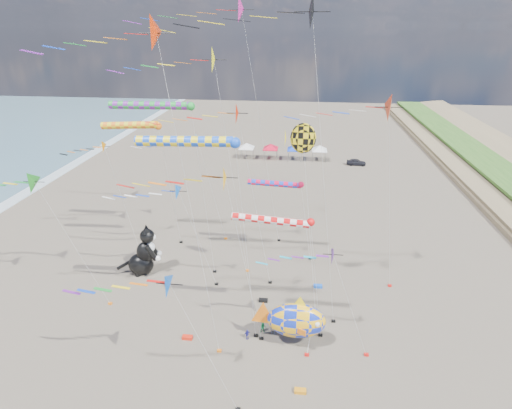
{
  "coord_description": "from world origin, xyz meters",
  "views": [
    {
      "loc": [
        4.98,
        -19.7,
        25.45
      ],
      "look_at": [
        1.39,
        12.0,
        11.13
      ],
      "focal_mm": 28.0,
      "sensor_mm": 36.0,
      "label": 1
    }
  ],
  "objects_px": {
    "child_green": "(263,327)",
    "parked_car": "(356,162)",
    "child_blue": "(247,334)",
    "fish_inflatable": "(296,320)",
    "person_adult": "(273,326)",
    "cat_inflatable": "(142,250)"
  },
  "relations": [
    {
      "from": "fish_inflatable",
      "to": "person_adult",
      "type": "bearing_deg",
      "value": 145.4
    },
    {
      "from": "child_green",
      "to": "parked_car",
      "type": "xyz_separation_m",
      "value": [
        13.86,
        49.48,
        0.1
      ]
    },
    {
      "from": "fish_inflatable",
      "to": "child_blue",
      "type": "distance_m",
      "value": 4.8
    },
    {
      "from": "cat_inflatable",
      "to": "person_adult",
      "type": "relative_size",
      "value": 3.47
    },
    {
      "from": "parked_car",
      "to": "person_adult",
      "type": "bearing_deg",
      "value": 168.91
    },
    {
      "from": "cat_inflatable",
      "to": "fish_inflatable",
      "type": "distance_m",
      "value": 19.55
    },
    {
      "from": "parked_car",
      "to": "child_blue",
      "type": "bearing_deg",
      "value": 166.8
    },
    {
      "from": "person_adult",
      "to": "child_green",
      "type": "xyz_separation_m",
      "value": [
        -0.93,
        0.06,
        -0.29
      ]
    },
    {
      "from": "fish_inflatable",
      "to": "cat_inflatable",
      "type": "bearing_deg",
      "value": 150.95
    },
    {
      "from": "fish_inflatable",
      "to": "child_blue",
      "type": "bearing_deg",
      "value": 174.47
    },
    {
      "from": "fish_inflatable",
      "to": "child_green",
      "type": "relative_size",
      "value": 6.06
    },
    {
      "from": "parked_car",
      "to": "cat_inflatable",
      "type": "bearing_deg",
      "value": 149.39
    },
    {
      "from": "child_blue",
      "to": "fish_inflatable",
      "type": "bearing_deg",
      "value": -38.01
    },
    {
      "from": "fish_inflatable",
      "to": "child_blue",
      "type": "relative_size",
      "value": 6.64
    },
    {
      "from": "fish_inflatable",
      "to": "child_green",
      "type": "height_order",
      "value": "fish_inflatable"
    },
    {
      "from": "fish_inflatable",
      "to": "child_blue",
      "type": "xyz_separation_m",
      "value": [
        -4.19,
        0.41,
        -2.31
      ]
    },
    {
      "from": "child_green",
      "to": "parked_car",
      "type": "bearing_deg",
      "value": 64.23
    },
    {
      "from": "child_green",
      "to": "cat_inflatable",
      "type": "bearing_deg",
      "value": 140.24
    },
    {
      "from": "cat_inflatable",
      "to": "fish_inflatable",
      "type": "xyz_separation_m",
      "value": [
        17.09,
        -9.49,
        -0.08
      ]
    },
    {
      "from": "fish_inflatable",
      "to": "parked_car",
      "type": "relative_size",
      "value": 1.74
    },
    {
      "from": "cat_inflatable",
      "to": "child_green",
      "type": "relative_size",
      "value": 5.28
    },
    {
      "from": "child_blue",
      "to": "parked_car",
      "type": "xyz_separation_m",
      "value": [
        15.19,
        50.48,
        0.15
      ]
    }
  ]
}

